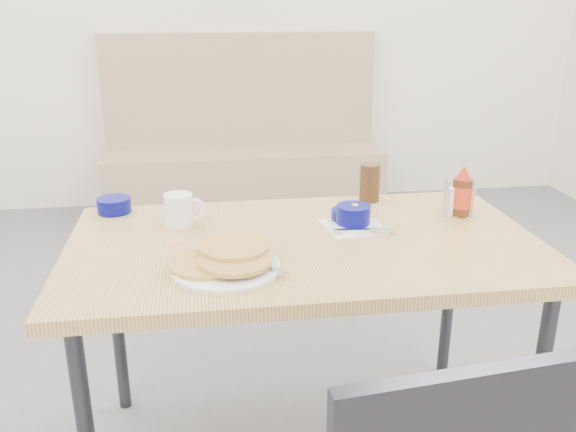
{
  "coord_description": "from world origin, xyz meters",
  "views": [
    {
      "loc": [
        -0.29,
        -1.41,
        1.44
      ],
      "look_at": [
        -0.04,
        0.3,
        0.82
      ],
      "focal_mm": 38.0,
      "sensor_mm": 36.0,
      "label": 1
    }
  ],
  "objects": [
    {
      "name": "condiment_caddy",
      "position": [
        0.54,
        0.39,
        0.8
      ],
      "size": [
        0.11,
        0.08,
        0.12
      ],
      "rotation": [
        0.0,
        0.0,
        -0.2
      ],
      "color": "silver",
      "rests_on": "dining_table"
    },
    {
      "name": "pancake_plate",
      "position": [
        -0.24,
        0.07,
        0.78
      ],
      "size": [
        0.31,
        0.29,
        0.05
      ],
      "rotation": [
        0.0,
        0.0,
        0.42
      ],
      "color": "white",
      "rests_on": "dining_table"
    },
    {
      "name": "dining_table",
      "position": [
        0.0,
        0.25,
        0.7
      ],
      "size": [
        1.4,
        0.8,
        0.76
      ],
      "color": "tan",
      "rests_on": "ground"
    },
    {
      "name": "sugar_wrapper",
      "position": [
        -0.38,
        0.29,
        0.76
      ],
      "size": [
        0.05,
        0.04,
        0.0
      ],
      "primitive_type": "cube",
      "rotation": [
        0.0,
        0.0,
        0.65
      ],
      "color": "#FF7654",
      "rests_on": "dining_table"
    },
    {
      "name": "booth_bench",
      "position": [
        0.0,
        2.78,
        0.35
      ],
      "size": [
        1.9,
        0.56,
        1.22
      ],
      "color": "tan",
      "rests_on": "ground"
    },
    {
      "name": "amber_tumbler",
      "position": [
        0.29,
        0.59,
        0.83
      ],
      "size": [
        0.08,
        0.08,
        0.13
      ],
      "primitive_type": "cylinder",
      "rotation": [
        0.0,
        0.0,
        0.18
      ],
      "color": "#392512",
      "rests_on": "dining_table"
    },
    {
      "name": "creamer_bowl",
      "position": [
        -0.59,
        0.59,
        0.78
      ],
      "size": [
        0.11,
        0.11,
        0.05
      ],
      "rotation": [
        0.0,
        0.0,
        0.3
      ],
      "color": "#040762",
      "rests_on": "dining_table"
    },
    {
      "name": "grits_setting",
      "position": [
        0.17,
        0.33,
        0.79
      ],
      "size": [
        0.21,
        0.2,
        0.07
      ],
      "rotation": [
        0.0,
        0.0,
        0.13
      ],
      "color": "white",
      "rests_on": "dining_table"
    },
    {
      "name": "syrup_bottle",
      "position": [
        0.55,
        0.39,
        0.83
      ],
      "size": [
        0.06,
        0.06,
        0.17
      ],
      "rotation": [
        0.0,
        0.0,
        -0.21
      ],
      "color": "#47230F",
      "rests_on": "dining_table"
    },
    {
      "name": "butter_bowl",
      "position": [
        0.16,
        0.38,
        0.78
      ],
      "size": [
        0.1,
        0.1,
        0.05
      ],
      "rotation": [
        0.0,
        0.0,
        -0.13
      ],
      "color": "#040762",
      "rests_on": "dining_table"
    },
    {
      "name": "wall_back",
      "position": [
        0.0,
        2.97,
        1.4
      ],
      "size": [
        5.0,
        0.06,
        2.8
      ],
      "primitive_type": "cube",
      "color": "white",
      "rests_on": "ground"
    },
    {
      "name": "coffee_mug",
      "position": [
        -0.37,
        0.43,
        0.81
      ],
      "size": [
        0.13,
        0.09,
        0.1
      ],
      "rotation": [
        0.0,
        0.0,
        -0.12
      ],
      "color": "white",
      "rests_on": "dining_table"
    }
  ]
}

